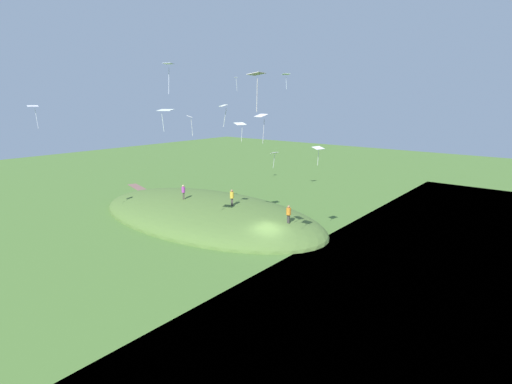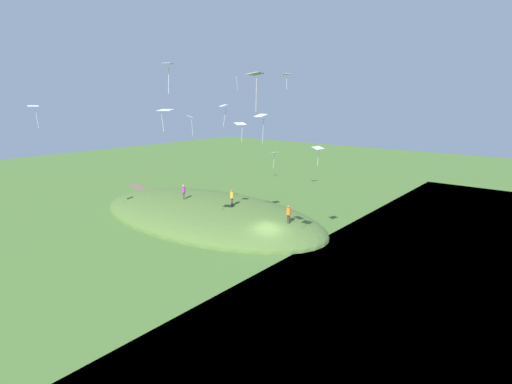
{
  "view_description": "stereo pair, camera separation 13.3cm",
  "coord_description": "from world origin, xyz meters",
  "px_view_note": "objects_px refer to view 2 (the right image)",
  "views": [
    {
      "loc": [
        -20.81,
        27.82,
        13.23
      ],
      "look_at": [
        2.09,
        -0.67,
        4.61
      ],
      "focal_mm": 27.32,
      "sensor_mm": 36.0,
      "label": 1
    },
    {
      "loc": [
        -20.91,
        27.73,
        13.23
      ],
      "look_at": [
        2.09,
        -0.67,
        4.61
      ],
      "focal_mm": 27.32,
      "sensor_mm": 36.0,
      "label": 2
    }
  ],
  "objects_px": {
    "kite_9": "(286,75)",
    "person_near_shore": "(289,212)",
    "kite_2": "(168,66)",
    "kite_8": "(274,154)",
    "person_watching_kites": "(232,196)",
    "kite_0": "(240,124)",
    "person_on_hilltop": "(184,190)",
    "kite_11": "(318,149)",
    "kite_4": "(256,76)",
    "kite_6": "(34,108)",
    "kite_7": "(223,107)",
    "kite_1": "(236,79)",
    "kite_10": "(165,111)",
    "kite_3": "(190,118)",
    "kite_5": "(261,117)"
  },
  "relations": [
    {
      "from": "kite_7",
      "to": "person_watching_kites",
      "type": "bearing_deg",
      "value": -52.76
    },
    {
      "from": "kite_1",
      "to": "kite_9",
      "type": "height_order",
      "value": "kite_9"
    },
    {
      "from": "person_near_shore",
      "to": "kite_2",
      "type": "height_order",
      "value": "kite_2"
    },
    {
      "from": "person_watching_kites",
      "to": "kite_8",
      "type": "xyz_separation_m",
      "value": [
        -5.91,
        0.47,
        5.02
      ]
    },
    {
      "from": "kite_9",
      "to": "person_near_shore",
      "type": "bearing_deg",
      "value": 126.87
    },
    {
      "from": "person_watching_kites",
      "to": "kite_3",
      "type": "height_order",
      "value": "kite_3"
    },
    {
      "from": "kite_6",
      "to": "person_watching_kites",
      "type": "bearing_deg",
      "value": -125.37
    },
    {
      "from": "person_near_shore",
      "to": "person_watching_kites",
      "type": "bearing_deg",
      "value": -6.8
    },
    {
      "from": "kite_9",
      "to": "kite_0",
      "type": "bearing_deg",
      "value": 98.76
    },
    {
      "from": "kite_4",
      "to": "kite_11",
      "type": "xyz_separation_m",
      "value": [
        2.03,
        -11.23,
        -5.59
      ]
    },
    {
      "from": "person_watching_kites",
      "to": "kite_0",
      "type": "height_order",
      "value": "kite_0"
    },
    {
      "from": "person_on_hilltop",
      "to": "kite_11",
      "type": "distance_m",
      "value": 17.46
    },
    {
      "from": "person_near_shore",
      "to": "kite_4",
      "type": "relative_size",
      "value": 0.77
    },
    {
      "from": "kite_10",
      "to": "kite_11",
      "type": "height_order",
      "value": "kite_10"
    },
    {
      "from": "kite_1",
      "to": "kite_2",
      "type": "xyz_separation_m",
      "value": [
        -11.49,
        20.52,
        -0.27
      ]
    },
    {
      "from": "person_on_hilltop",
      "to": "kite_6",
      "type": "xyz_separation_m",
      "value": [
        4.31,
        13.25,
        9.36
      ]
    },
    {
      "from": "person_on_hilltop",
      "to": "kite_2",
      "type": "height_order",
      "value": "kite_2"
    },
    {
      "from": "kite_9",
      "to": "kite_8",
      "type": "bearing_deg",
      "value": 119.88
    },
    {
      "from": "kite_6",
      "to": "kite_4",
      "type": "bearing_deg",
      "value": -170.83
    },
    {
      "from": "kite_2",
      "to": "kite_8",
      "type": "xyz_separation_m",
      "value": [
        -2.72,
        -9.84,
        -7.47
      ]
    },
    {
      "from": "person_watching_kites",
      "to": "kite_7",
      "type": "height_order",
      "value": "kite_7"
    },
    {
      "from": "kite_2",
      "to": "kite_11",
      "type": "bearing_deg",
      "value": -123.93
    },
    {
      "from": "person_watching_kites",
      "to": "person_near_shore",
      "type": "bearing_deg",
      "value": 140.25
    },
    {
      "from": "person_near_shore",
      "to": "kite_3",
      "type": "bearing_deg",
      "value": -4.86
    },
    {
      "from": "kite_2",
      "to": "kite_6",
      "type": "distance_m",
      "value": 14.68
    },
    {
      "from": "kite_6",
      "to": "person_on_hilltop",
      "type": "bearing_deg",
      "value": -108.03
    },
    {
      "from": "kite_4",
      "to": "kite_11",
      "type": "bearing_deg",
      "value": -79.78
    },
    {
      "from": "kite_3",
      "to": "kite_4",
      "type": "xyz_separation_m",
      "value": [
        -17.67,
        10.31,
        3.3
      ]
    },
    {
      "from": "kite_11",
      "to": "kite_7",
      "type": "bearing_deg",
      "value": 42.31
    },
    {
      "from": "person_watching_kites",
      "to": "person_near_shore",
      "type": "relative_size",
      "value": 1.0
    },
    {
      "from": "person_watching_kites",
      "to": "kite_8",
      "type": "distance_m",
      "value": 7.77
    },
    {
      "from": "kite_3",
      "to": "kite_4",
      "type": "height_order",
      "value": "kite_4"
    },
    {
      "from": "kite_0",
      "to": "kite_2",
      "type": "relative_size",
      "value": 0.84
    },
    {
      "from": "kite_3",
      "to": "kite_10",
      "type": "bearing_deg",
      "value": 130.51
    },
    {
      "from": "person_on_hilltop",
      "to": "person_near_shore",
      "type": "height_order",
      "value": "person_on_hilltop"
    },
    {
      "from": "person_on_hilltop",
      "to": "person_near_shore",
      "type": "distance_m",
      "value": 13.35
    },
    {
      "from": "kite_0",
      "to": "kite_5",
      "type": "relative_size",
      "value": 0.9
    },
    {
      "from": "kite_1",
      "to": "kite_7",
      "type": "distance_m",
      "value": 20.23
    },
    {
      "from": "kite_1",
      "to": "kite_8",
      "type": "xyz_separation_m",
      "value": [
        -14.21,
        10.69,
        -7.74
      ]
    },
    {
      "from": "kite_6",
      "to": "person_near_shore",
      "type": "bearing_deg",
      "value": -139.15
    },
    {
      "from": "kite_0",
      "to": "kite_4",
      "type": "bearing_deg",
      "value": 134.85
    },
    {
      "from": "kite_4",
      "to": "kite_11",
      "type": "height_order",
      "value": "kite_4"
    },
    {
      "from": "kite_6",
      "to": "kite_7",
      "type": "distance_m",
      "value": 17.29
    },
    {
      "from": "kite_3",
      "to": "kite_11",
      "type": "distance_m",
      "value": 15.84
    },
    {
      "from": "person_on_hilltop",
      "to": "kite_0",
      "type": "distance_m",
      "value": 10.87
    },
    {
      "from": "kite_3",
      "to": "kite_6",
      "type": "height_order",
      "value": "kite_6"
    },
    {
      "from": "kite_8",
      "to": "kite_9",
      "type": "distance_m",
      "value": 14.38
    },
    {
      "from": "kite_1",
      "to": "person_on_hilltop",
      "type": "bearing_deg",
      "value": 100.49
    },
    {
      "from": "kite_2",
      "to": "kite_6",
      "type": "xyz_separation_m",
      "value": [
        13.64,
        4.42,
        -3.16
      ]
    },
    {
      "from": "person_watching_kites",
      "to": "kite_4",
      "type": "distance_m",
      "value": 20.07
    }
  ]
}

